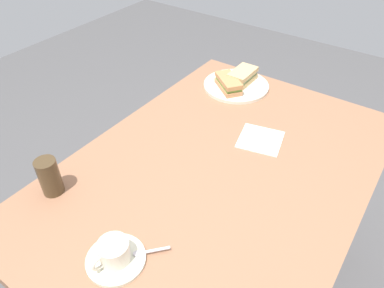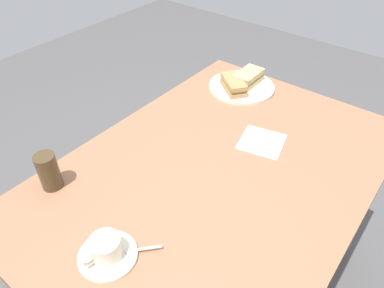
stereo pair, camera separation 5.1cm
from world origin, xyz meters
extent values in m
cube|color=#956548|center=(0.00, 0.00, 0.76)|extent=(1.31, 0.90, 0.04)
cylinder|color=#8E694F|center=(-0.59, -0.38, 0.37)|extent=(0.06, 0.06, 0.74)
cylinder|color=#8E694F|center=(-0.59, 0.38, 0.37)|extent=(0.06, 0.06, 0.74)
cylinder|color=silver|center=(-0.49, -0.21, 0.79)|extent=(0.29, 0.29, 0.01)
cube|color=tan|center=(-0.52, -0.20, 0.80)|extent=(0.14, 0.08, 0.02)
cube|color=#6F8452|center=(-0.52, -0.20, 0.82)|extent=(0.13, 0.08, 0.01)
cube|color=tan|center=(-0.52, -0.20, 0.84)|extent=(0.14, 0.08, 0.02)
cube|color=tan|center=(-0.43, -0.22, 0.80)|extent=(0.15, 0.16, 0.02)
cube|color=olive|center=(-0.43, -0.22, 0.82)|extent=(0.14, 0.15, 0.01)
cube|color=tan|center=(-0.43, -0.22, 0.83)|extent=(0.15, 0.16, 0.02)
cylinder|color=silver|center=(0.45, -0.03, 0.78)|extent=(0.15, 0.15, 0.01)
cylinder|color=silver|center=(0.45, -0.03, 0.82)|extent=(0.08, 0.08, 0.06)
cylinder|color=#AE8147|center=(0.45, -0.03, 0.84)|extent=(0.07, 0.07, 0.01)
torus|color=silver|center=(0.50, -0.04, 0.82)|extent=(0.04, 0.01, 0.04)
cube|color=silver|center=(0.37, 0.04, 0.79)|extent=(0.06, 0.06, 0.00)
ellipsoid|color=silver|center=(0.41, 0.01, 0.79)|extent=(0.03, 0.03, 0.01)
cube|color=white|center=(-0.21, 0.05, 0.78)|extent=(0.18, 0.18, 0.00)
cylinder|color=#483721|center=(0.38, -0.36, 0.84)|extent=(0.06, 0.06, 0.12)
camera|label=1|loc=(0.77, 0.43, 1.60)|focal=33.78mm
camera|label=2|loc=(0.74, 0.47, 1.60)|focal=33.78mm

